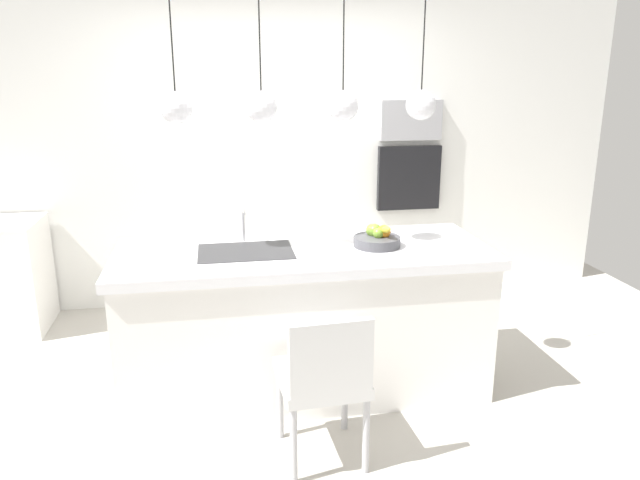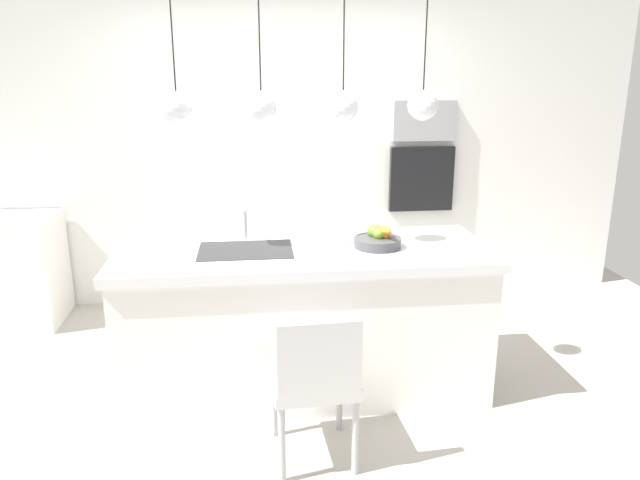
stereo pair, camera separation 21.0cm
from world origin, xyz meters
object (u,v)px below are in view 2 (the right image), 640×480
at_px(fruit_bowl, 378,239).
at_px(oven, 421,179).
at_px(chair_near, 314,377).
at_px(microwave, 424,120).

distance_m(fruit_bowl, oven, 1.75).
bearing_deg(chair_near, fruit_bowl, 58.38).
distance_m(microwave, chair_near, 2.85).
bearing_deg(chair_near, microwave, 63.32).
bearing_deg(fruit_bowl, chair_near, -121.62).
bearing_deg(microwave, fruit_bowl, -114.14).
distance_m(fruit_bowl, microwave, 1.84).
relative_size(oven, chair_near, 0.66).
height_order(microwave, chair_near, microwave).
bearing_deg(microwave, chair_near, -116.68).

